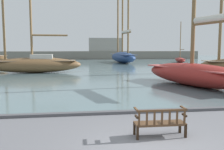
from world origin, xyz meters
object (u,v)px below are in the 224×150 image
(sailboat_nearest_starboard, at_px, (180,60))
(sailboat_nearest_port, at_px, (195,72))
(sailboat_outer_starboard, at_px, (35,63))
(sailboat_far_port, at_px, (123,55))
(park_bench, at_px, (160,122))

(sailboat_nearest_starboard, distance_m, sailboat_nearest_port, 30.74)
(sailboat_outer_starboard, distance_m, sailboat_far_port, 22.05)
(park_bench, height_order, sailboat_nearest_starboard, sailboat_nearest_starboard)
(sailboat_nearest_starboard, bearing_deg, sailboat_outer_starboard, -144.88)
(park_bench, height_order, sailboat_far_port, sailboat_far_port)
(sailboat_outer_starboard, xyz_separation_m, sailboat_far_port, (13.21, 17.65, 0.31))
(sailboat_outer_starboard, bearing_deg, sailboat_far_port, 53.17)
(sailboat_outer_starboard, distance_m, sailboat_nearest_port, 17.43)
(park_bench, relative_size, sailboat_far_port, 0.10)
(sailboat_nearest_starboard, relative_size, sailboat_nearest_port, 0.59)
(sailboat_outer_starboard, bearing_deg, sailboat_nearest_port, -41.45)
(sailboat_nearest_port, bearing_deg, sailboat_far_port, 89.71)
(park_bench, distance_m, sailboat_nearest_starboard, 41.87)
(sailboat_outer_starboard, distance_m, sailboat_nearest_starboard, 29.70)
(sailboat_far_port, xyz_separation_m, sailboat_nearest_starboard, (11.07, -0.57, -0.86))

